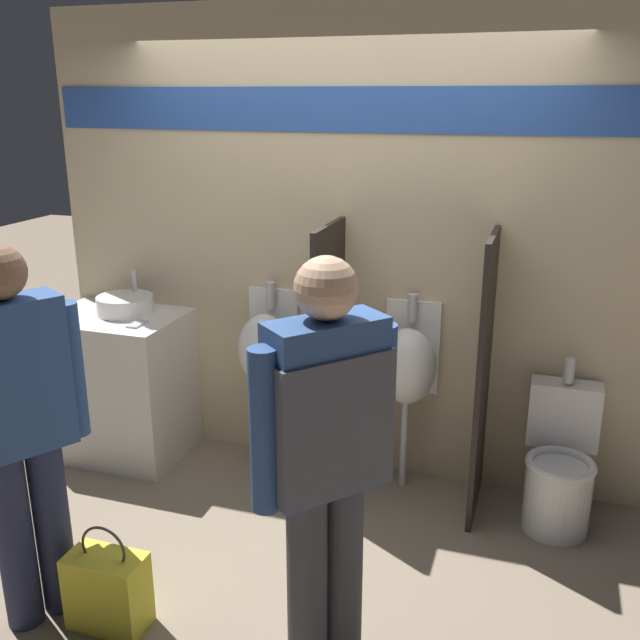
% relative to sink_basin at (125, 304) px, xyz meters
% --- Properties ---
extents(ground_plane, '(16.00, 16.00, 0.00)m').
position_rel_sink_basin_xyz_m(ground_plane, '(1.31, -0.33, -0.97)').
color(ground_plane, gray).
extents(display_wall, '(3.65, 0.07, 2.70)m').
position_rel_sink_basin_xyz_m(display_wall, '(1.31, 0.27, 0.39)').
color(display_wall, beige).
rests_on(display_wall, ground_plane).
extents(sink_counter, '(0.82, 0.61, 0.92)m').
position_rel_sink_basin_xyz_m(sink_counter, '(-0.05, -0.06, -0.51)').
color(sink_counter, silver).
rests_on(sink_counter, ground_plane).
extents(sink_basin, '(0.34, 0.34, 0.25)m').
position_rel_sink_basin_xyz_m(sink_basin, '(0.00, 0.00, 0.00)').
color(sink_basin, white).
rests_on(sink_basin, sink_counter).
extents(cell_phone, '(0.07, 0.14, 0.01)m').
position_rel_sink_basin_xyz_m(cell_phone, '(0.20, -0.18, -0.05)').
color(cell_phone, '#B7B7BC').
rests_on(cell_phone, sink_counter).
extents(divider_near_counter, '(0.03, 0.54, 1.55)m').
position_rel_sink_basin_xyz_m(divider_near_counter, '(1.32, -0.02, -0.20)').
color(divider_near_counter, '#28231E').
rests_on(divider_near_counter, ground_plane).
extents(divider_mid, '(0.03, 0.54, 1.55)m').
position_rel_sink_basin_xyz_m(divider_mid, '(2.18, -0.02, -0.20)').
color(divider_mid, '#28231E').
rests_on(divider_mid, ground_plane).
extents(urinal_near_counter, '(0.33, 0.32, 1.14)m').
position_rel_sink_basin_xyz_m(urinal_near_counter, '(0.89, 0.09, -0.22)').
color(urinal_near_counter, silver).
rests_on(urinal_near_counter, ground_plane).
extents(urinal_far, '(0.33, 0.32, 1.14)m').
position_rel_sink_basin_xyz_m(urinal_far, '(1.75, 0.09, -0.22)').
color(urinal_far, silver).
rests_on(urinal_far, ground_plane).
extents(toilet, '(0.37, 0.52, 0.88)m').
position_rel_sink_basin_xyz_m(toilet, '(2.61, -0.03, -0.66)').
color(toilet, white).
rests_on(toilet, ground_plane).
extents(person_in_vest, '(0.46, 0.48, 1.70)m').
position_rel_sink_basin_xyz_m(person_in_vest, '(1.75, -1.41, 0.01)').
color(person_in_vest, '#3D3D42').
rests_on(person_in_vest, ground_plane).
extents(person_with_lanyard, '(0.37, 0.52, 1.67)m').
position_rel_sink_basin_xyz_m(person_with_lanyard, '(0.46, -1.50, -0.05)').
color(person_with_lanyard, '#282D4C').
rests_on(person_with_lanyard, ground_plane).
extents(shopping_bag, '(0.34, 0.19, 0.49)m').
position_rel_sink_basin_xyz_m(shopping_bag, '(0.79, -1.47, -0.80)').
color(shopping_bag, yellow).
rests_on(shopping_bag, ground_plane).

